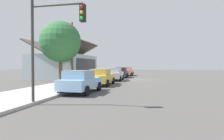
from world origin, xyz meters
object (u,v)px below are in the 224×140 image
at_px(car_silver, 115,74).
at_px(utility_pole_wooden, 72,50).
at_px(shade_tree, 60,42).
at_px(fire_hydrant_red, 106,76).
at_px(car_mustard, 102,77).
at_px(car_coral, 127,71).
at_px(car_charcoal, 122,72).
at_px(traffic_light_main, 52,33).
at_px(car_skyblue, 81,81).

distance_m(car_silver, utility_pole_wooden, 6.38).
xyz_separation_m(car_silver, shade_tree, (-2.29, 6.22, 3.97)).
bearing_deg(fire_hydrant_red, car_silver, -143.67).
bearing_deg(car_mustard, car_coral, -1.99).
height_order(car_charcoal, traffic_light_main, traffic_light_main).
bearing_deg(fire_hydrant_red, car_skyblue, -174.07).
height_order(car_mustard, car_charcoal, same).
relative_size(shade_tree, fire_hydrant_red, 10.25).
height_order(car_charcoal, utility_pole_wooden, utility_pole_wooden).
xyz_separation_m(car_charcoal, fire_hydrant_red, (-3.89, 1.49, -0.32)).
distance_m(car_mustard, car_coral, 17.57).
bearing_deg(utility_pole_wooden, car_skyblue, -154.06).
distance_m(car_skyblue, car_coral, 23.09).
height_order(shade_tree, utility_pole_wooden, utility_pole_wooden).
bearing_deg(car_silver, fire_hydrant_red, 33.94).
relative_size(car_skyblue, traffic_light_main, 0.84).
distance_m(car_mustard, car_silver, 5.87).
bearing_deg(traffic_light_main, car_mustard, 1.27).
bearing_deg(shade_tree, car_skyblue, -146.35).
distance_m(car_silver, traffic_light_main, 16.05).
distance_m(car_mustard, utility_pole_wooden, 8.39).
bearing_deg(car_silver, car_coral, -2.58).
distance_m(car_skyblue, utility_pole_wooden, 12.74).
height_order(car_skyblue, utility_pole_wooden, utility_pole_wooden).
relative_size(car_charcoal, utility_pole_wooden, 0.62).
distance_m(car_silver, shade_tree, 7.72).
bearing_deg(car_silver, traffic_light_main, 177.97).
xyz_separation_m(car_mustard, utility_pole_wooden, (5.58, 5.44, 3.11)).
bearing_deg(shade_tree, car_coral, -24.11).
xyz_separation_m(car_skyblue, car_silver, (11.39, -0.16, 0.00)).
bearing_deg(car_skyblue, car_silver, 0.59).
xyz_separation_m(shade_tree, utility_pole_wooden, (2.00, -0.66, -0.85)).
height_order(car_mustard, traffic_light_main, traffic_light_main).
distance_m(car_skyblue, shade_tree, 11.64).
height_order(shade_tree, fire_hydrant_red, shade_tree).
distance_m(utility_pole_wooden, fire_hydrant_red, 5.79).
height_order(car_silver, car_charcoal, same).
xyz_separation_m(car_charcoal, shade_tree, (-8.29, 6.15, 3.97)).
bearing_deg(traffic_light_main, car_coral, 0.13).
distance_m(shade_tree, fire_hydrant_red, 7.71).
distance_m(car_mustard, traffic_light_main, 10.32).
height_order(car_skyblue, car_charcoal, same).
height_order(car_skyblue, car_coral, same).
bearing_deg(shade_tree, traffic_light_main, -154.98).
distance_m(car_coral, traffic_light_main, 27.66).
bearing_deg(utility_pole_wooden, traffic_light_main, -159.99).
xyz_separation_m(car_skyblue, car_coral, (23.09, -0.19, 0.00)).
relative_size(car_charcoal, shade_tree, 0.64).
xyz_separation_m(car_silver, fire_hydrant_red, (2.12, 1.56, -0.32)).
bearing_deg(fire_hydrant_red, car_mustard, -169.79).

